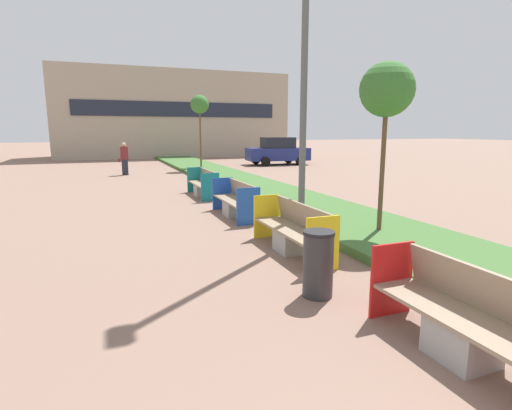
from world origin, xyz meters
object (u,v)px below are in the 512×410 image
litter_bin (318,264)px  sapling_tree_near (387,91)px  pedestrian_walking (124,159)px  bench_blue_frame (236,203)px  parked_car_distant (278,151)px  bench_red_frame (466,325)px  bench_teal_frame (203,186)px  street_lamp_post (306,9)px  sapling_tree_far (200,105)px  bench_yellow_frame (293,233)px

litter_bin → sapling_tree_near: sapling_tree_near is taller
litter_bin → pedestrian_walking: bearing=95.2°
bench_blue_frame → parked_car_distant: bearing=61.9°
parked_car_distant → pedestrian_walking: bearing=-158.0°
bench_red_frame → bench_blue_frame: 7.45m
bench_red_frame → litter_bin: bearing=107.5°
bench_teal_frame → litter_bin: 9.21m
bench_red_frame → bench_teal_frame: 11.12m
bench_teal_frame → pedestrian_walking: bearing=105.0°
street_lamp_post → sapling_tree_near: bearing=-19.2°
bench_red_frame → street_lamp_post: 6.47m
sapling_tree_far → litter_bin: bearing=-98.6°
sapling_tree_near → pedestrian_walking: bearing=106.4°
bench_red_frame → bench_yellow_frame: bearing=90.0°
street_lamp_post → pedestrian_walking: (-2.82, 14.57, -3.82)m
pedestrian_walking → sapling_tree_near: bearing=-73.6°
sapling_tree_far → parked_car_distant: sapling_tree_far is taller
street_lamp_post → sapling_tree_far: size_ratio=1.97×
sapling_tree_near → parked_car_distant: (5.73, 18.13, -2.20)m
bench_yellow_frame → parked_car_distant: bearing=66.6°
sapling_tree_near → bench_yellow_frame: bearing=-173.3°
bench_red_frame → pedestrian_walking: 19.49m
bench_teal_frame → street_lamp_post: street_lamp_post is taller
bench_teal_frame → parked_car_distant: (7.97, 11.23, 0.54)m
litter_bin → sapling_tree_near: bearing=38.8°
bench_red_frame → sapling_tree_near: bearing=62.1°
street_lamp_post → bench_red_frame: bearing=-97.3°
bench_yellow_frame → bench_teal_frame: size_ratio=1.06×
sapling_tree_far → pedestrian_walking: bearing=-162.1°
litter_bin → street_lamp_post: 5.23m
sapling_tree_near → pedestrian_walking: sapling_tree_near is taller
bench_teal_frame → litter_bin: bearing=-93.8°
bench_red_frame → sapling_tree_near: sapling_tree_near is taller
street_lamp_post → sapling_tree_near: 2.33m
bench_teal_frame → parked_car_distant: size_ratio=0.52×
bench_blue_frame → street_lamp_post: bearing=-77.1°
bench_red_frame → litter_bin: size_ratio=2.34×
bench_blue_frame → pedestrian_walking: (-2.21, 11.91, 0.49)m
bench_blue_frame → litter_bin: (-0.61, -5.52, 0.10)m
bench_blue_frame → sapling_tree_far: 13.95m
bench_teal_frame → bench_blue_frame: bearing=-90.0°
pedestrian_walking → bench_blue_frame: bearing=-79.5°
pedestrian_walking → bench_teal_frame: bearing=-75.0°
bench_yellow_frame → sapling_tree_far: sapling_tree_far is taller
street_lamp_post → bench_blue_frame: bearing=102.9°
bench_blue_frame → street_lamp_post: street_lamp_post is taller
street_lamp_post → pedestrian_walking: 15.33m
bench_red_frame → bench_teal_frame: bearing=90.0°
bench_yellow_frame → pedestrian_walking: 15.57m
pedestrian_walking → bench_yellow_frame: bearing=-81.8°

